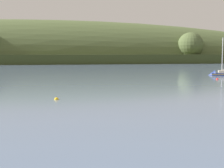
# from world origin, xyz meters

# --- Properties ---
(far_shoreline_hill) EXTENTS (483.32, 104.82, 52.14)m
(far_shoreline_hill) POSITION_xyz_m (-0.48, 203.01, 0.31)
(far_shoreline_hill) COLOR #35401E
(far_shoreline_hill) RESTS_ON ground
(sailboat_near_mooring) EXTENTS (8.20, 5.91, 11.06)m
(sailboat_near_mooring) POSITION_xyz_m (33.52, 68.49, 0.14)
(sailboat_near_mooring) COLOR navy
(sailboat_near_mooring) RESTS_ON ground
(mooring_buoy_foreground) EXTENTS (0.59, 0.59, 0.67)m
(mooring_buoy_foreground) POSITION_xyz_m (24.75, 57.01, 0.00)
(mooring_buoy_foreground) COLOR red
(mooring_buoy_foreground) RESTS_ON ground
(mooring_buoy_off_fishing_boat) EXTENTS (0.54, 0.54, 0.62)m
(mooring_buoy_off_fishing_boat) POSITION_xyz_m (-13.00, 34.54, 0.00)
(mooring_buoy_off_fishing_boat) COLOR yellow
(mooring_buoy_off_fishing_boat) RESTS_ON ground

